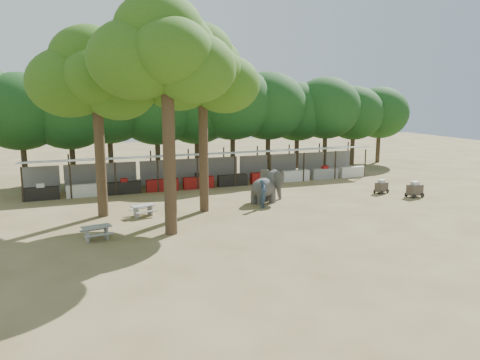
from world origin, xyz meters
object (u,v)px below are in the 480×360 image
object	(u,v)px
elephant	(267,186)
picnic_table_near	(97,231)
handler	(263,194)
picnic_table_far	(143,209)
cart_front	(415,189)
yard_tree_left	(93,76)
yard_tree_back	(199,71)
yard_tree_center	(163,52)
cart_back	(381,186)

from	to	relation	value
elephant	picnic_table_near	xyz separation A→B (m)	(-11.33, -4.46, -0.62)
handler	picnic_table_far	size ratio (longest dim) A/B	1.11
elephant	cart_front	distance (m)	10.67
yard_tree_left	picnic_table_far	distance (m)	8.18
yard_tree_left	cart_front	world-z (taller)	yard_tree_left
yard_tree_back	picnic_table_near	world-z (taller)	yard_tree_back
picnic_table_far	cart_front	bearing A→B (deg)	-20.85
yard_tree_left	yard_tree_center	distance (m)	5.92
yard_tree_center	yard_tree_back	xyz separation A→B (m)	(3.00, 4.00, -0.67)
yard_tree_center	yard_tree_back	distance (m)	5.04
picnic_table_far	cart_back	bearing A→B (deg)	-14.93
picnic_table_near	elephant	bearing A→B (deg)	11.96
yard_tree_left	cart_back	bearing A→B (deg)	-2.32
cart_front	handler	bearing A→B (deg)	169.87
yard_tree_center	picnic_table_far	world-z (taller)	yard_tree_center
yard_tree_center	yard_tree_left	bearing A→B (deg)	120.96
picnic_table_far	yard_tree_center	bearing A→B (deg)	-96.48
yard_tree_left	yard_tree_back	xyz separation A→B (m)	(6.00, -1.00, 0.34)
elephant	picnic_table_far	world-z (taller)	elephant
elephant	yard_tree_back	bearing A→B (deg)	165.60
yard_tree_left	elephant	xyz separation A→B (m)	(10.75, -0.41, -7.12)
yard_tree_left	picnic_table_far	world-z (taller)	yard_tree_left
yard_tree_left	handler	distance (m)	12.43
yard_tree_back	elephant	xyz separation A→B (m)	(4.75, 0.59, -7.47)
cart_back	cart_front	bearing A→B (deg)	-75.23
picnic_table_near	picnic_table_far	bearing A→B (deg)	42.54
yard_tree_left	cart_back	world-z (taller)	yard_tree_left
yard_tree_back	cart_back	bearing A→B (deg)	0.82
yard_tree_left	cart_front	size ratio (longest dim) A/B	9.12
yard_tree_center	picnic_table_near	distance (m)	9.45
yard_tree_left	handler	world-z (taller)	yard_tree_left
elephant	handler	size ratio (longest dim) A/B	1.60
yard_tree_back	picnic_table_near	xyz separation A→B (m)	(-6.58, -3.87, -8.08)
yard_tree_center	cart_front	bearing A→B (deg)	7.15
picnic_table_near	cart_front	size ratio (longest dim) A/B	1.32
picnic_table_far	cart_back	world-z (taller)	cart_back
yard_tree_back	picnic_table_far	xyz separation A→B (m)	(-3.65, -0.11, -8.10)
picnic_table_near	cart_front	xyz separation A→B (m)	(21.73, 2.15, 0.09)
yard_tree_left	yard_tree_center	size ratio (longest dim) A/B	0.92
yard_tree_back	handler	size ratio (longest dim) A/B	6.30
yard_tree_center	cart_back	xyz separation A→B (m)	(16.79, 4.20, -8.71)
yard_tree_left	elephant	distance (m)	12.90
handler	cart_back	xyz separation A→B (m)	(9.88, 0.94, -0.40)
yard_tree_center	elephant	xyz separation A→B (m)	(7.75, 4.59, -8.13)
picnic_table_far	elephant	bearing A→B (deg)	-11.19
yard_tree_back	picnic_table_near	bearing A→B (deg)	-149.51
yard_tree_center	elephant	world-z (taller)	yard_tree_center
cart_front	yard_tree_center	bearing A→B (deg)	-178.00
yard_tree_back	picnic_table_near	distance (m)	11.12
yard_tree_back	picnic_table_far	size ratio (longest dim) A/B	6.97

